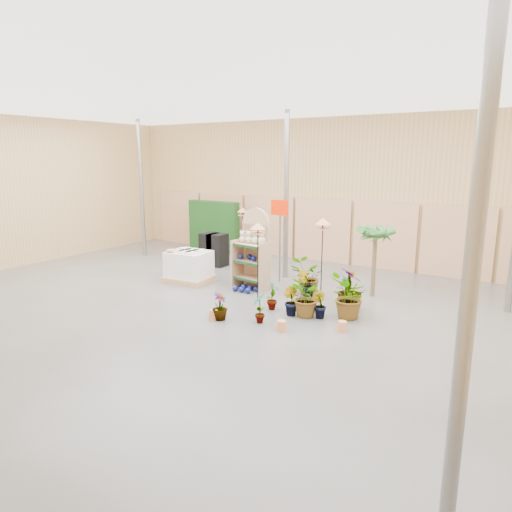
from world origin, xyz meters
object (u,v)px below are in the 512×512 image
at_px(bird_table_front, 258,229).
at_px(potted_plant_2, 307,298).
at_px(pallet_stack, 189,266).
at_px(display_shelf, 254,252).

xyz_separation_m(bird_table_front, potted_plant_2, (1.43, -0.34, -1.29)).
height_order(bird_table_front, potted_plant_2, bird_table_front).
relative_size(pallet_stack, potted_plant_2, 1.50).
xyz_separation_m(display_shelf, potted_plant_2, (2.13, -1.27, -0.52)).
relative_size(display_shelf, bird_table_front, 1.11).
relative_size(display_shelf, pallet_stack, 1.63).
bearing_deg(pallet_stack, display_shelf, 7.86).
bearing_deg(display_shelf, pallet_stack, -158.26).
distance_m(display_shelf, bird_table_front, 1.40).
distance_m(pallet_stack, bird_table_front, 2.85).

